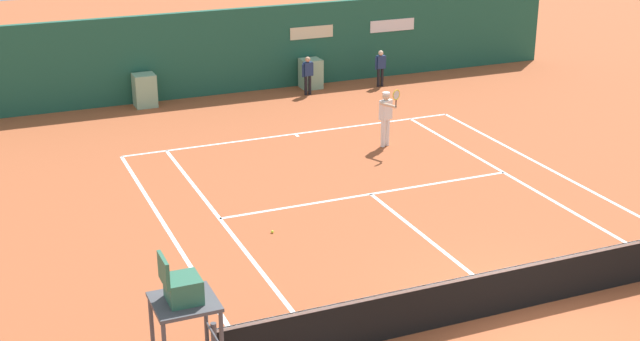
{
  "coord_description": "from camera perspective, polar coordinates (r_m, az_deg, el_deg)",
  "views": [
    {
      "loc": [
        -9.32,
        -12.36,
        8.51
      ],
      "look_at": [
        -1.36,
        6.52,
        0.8
      ],
      "focal_mm": 49.82,
      "sensor_mm": 36.0,
      "label": 1
    }
  ],
  "objects": [
    {
      "name": "ground_plane",
      "position": [
        18.07,
        11.47,
        -7.91
      ],
      "size": [
        80.0,
        80.0,
        0.01
      ],
      "color": "#A8512D"
    },
    {
      "name": "tennis_net",
      "position": [
        17.43,
        12.64,
        -7.25
      ],
      "size": [
        12.1,
        0.1,
        1.07
      ],
      "color": "#4C4C51",
      "rests_on": "ground_plane"
    },
    {
      "name": "sponsor_back_wall",
      "position": [
        31.57,
        -5.21,
        7.58
      ],
      "size": [
        25.0,
        1.02,
        2.97
      ],
      "color": "#1E5642",
      "rests_on": "ground_plane"
    },
    {
      "name": "umpire_chair",
      "position": [
        14.15,
        -8.77,
        -8.28
      ],
      "size": [
        1.0,
        1.0,
        2.54
      ],
      "rotation": [
        0.0,
        0.0,
        -1.57
      ],
      "color": "#47474C",
      "rests_on": "ground_plane"
    },
    {
      "name": "player_on_baseline",
      "position": [
        25.86,
        4.28,
        3.65
      ],
      "size": [
        0.5,
        0.84,
        1.86
      ],
      "rotation": [
        0.0,
        0.0,
        3.55
      ],
      "color": "white",
      "rests_on": "ground_plane"
    },
    {
      "name": "ball_kid_centre_post",
      "position": [
        32.35,
        3.91,
        6.72
      ],
      "size": [
        0.44,
        0.19,
        1.33
      ],
      "rotation": [
        0.0,
        0.0,
        3.19
      ],
      "color": "black",
      "rests_on": "ground_plane"
    },
    {
      "name": "ball_kid_left_post",
      "position": [
        31.2,
        -0.79,
        6.29
      ],
      "size": [
        0.45,
        0.22,
        1.36
      ],
      "rotation": [
        0.0,
        0.0,
        3.29
      ],
      "color": "black",
      "rests_on": "ground_plane"
    },
    {
      "name": "tennis_ball_by_sideline",
      "position": [
        20.41,
        -3.08,
        -3.95
      ],
      "size": [
        0.07,
        0.07,
        0.07
      ],
      "primitive_type": "sphere",
      "color": "#CCE033",
      "rests_on": "ground_plane"
    }
  ]
}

